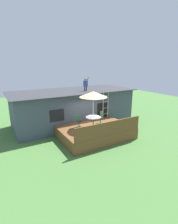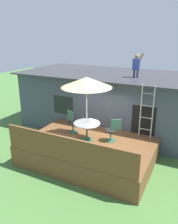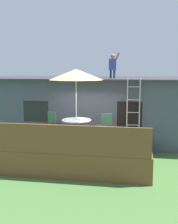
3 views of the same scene
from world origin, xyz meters
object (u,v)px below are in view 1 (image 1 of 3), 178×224
patio_table (93,119)px  person_figure (86,83)px  patio_chair_right (101,117)px  patio_chair_left (78,121)px  step_ladder (106,105)px  patio_umbrella (93,94)px

patio_table → person_figure: person_figure is taller
patio_table → patio_chair_right: 1.02m
patio_chair_left → step_ladder: bearing=42.4°
patio_umbrella → patio_chair_left: patio_umbrella is taller
patio_table → step_ladder: bearing=33.6°
patio_chair_left → patio_umbrella: bearing=0.0°
patio_chair_left → patio_chair_right: bearing=24.2°
patio_table → patio_umbrella: (0.00, 0.00, 1.76)m
patio_table → step_ladder: step_ladder is taller
patio_umbrella → patio_chair_right: size_ratio=2.76×
person_figure → patio_chair_left: bearing=-129.0°
patio_umbrella → person_figure: person_figure is taller
step_ladder → patio_chair_left: (-2.95, -0.85, -0.64)m
patio_table → patio_chair_right: patio_chair_right is taller
patio_table → person_figure: bearing=70.5°
patio_chair_left → patio_chair_right: size_ratio=1.00×
patio_table → patio_chair_left: size_ratio=1.13×
step_ladder → person_figure: 2.49m
patio_table → patio_chair_left: 1.07m
patio_table → patio_chair_right: bearing=23.5°
patio_umbrella → patio_chair_left: size_ratio=2.76×
person_figure → step_ladder: bearing=-59.3°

